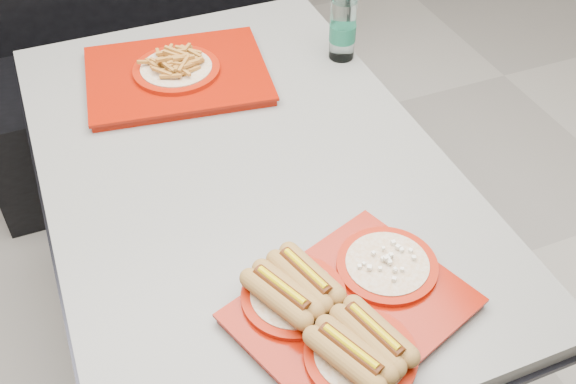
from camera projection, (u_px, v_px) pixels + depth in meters
name	position (u px, v px, depth m)	size (l,w,h in m)	color
ground	(254.00, 345.00, 2.08)	(6.00, 6.00, 0.00)	#9D978D
diner_table	(246.00, 211.00, 1.68)	(0.92, 1.42, 0.75)	black
booth_bench	(152.00, 56.00, 2.54)	(1.30, 0.57, 1.35)	black
tray_near	(345.00, 307.00, 1.22)	(0.49, 0.43, 0.09)	#841003
tray_far	(177.00, 71.00, 1.79)	(0.52, 0.43, 0.09)	#841003
water_bottle	(343.00, 24.00, 1.83)	(0.07, 0.07, 0.23)	silver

